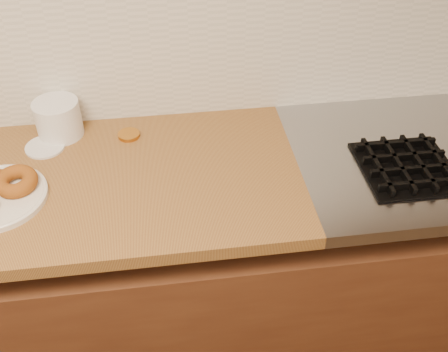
{
  "coord_description": "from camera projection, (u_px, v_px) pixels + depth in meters",
  "views": [
    {
      "loc": [
        0.13,
        0.54,
        1.83
      ],
      "look_at": [
        0.28,
        1.61,
        0.93
      ],
      "focal_mm": 42.0,
      "sensor_mm": 36.0,
      "label": 1
    }
  ],
  "objects": [
    {
      "name": "ring_donut",
      "position": [
        16.0,
        181.0,
        1.38
      ],
      "size": [
        0.11,
        0.12,
        0.05
      ],
      "primitive_type": "torus",
      "rotation": [
        0.1,
        0.0,
        -0.0
      ],
      "color": "#9F5521",
      "rests_on": "donut_plate"
    },
    {
      "name": "backsplash",
      "position": [
        109.0,
        28.0,
        1.49
      ],
      "size": [
        3.6,
        0.02,
        0.6
      ],
      "primitive_type": "cube",
      "color": "beige",
      "rests_on": "wall_back"
    },
    {
      "name": "tub_lid",
      "position": [
        45.0,
        147.0,
        1.55
      ],
      "size": [
        0.12,
        0.12,
        0.01
      ],
      "primitive_type": "cylinder",
      "rotation": [
        0.0,
        0.0,
        -0.05
      ],
      "color": "silver",
      "rests_on": "butcher_block"
    },
    {
      "name": "plastic_tub",
      "position": [
        58.0,
        119.0,
        1.57
      ],
      "size": [
        0.14,
        0.14,
        0.11
      ],
      "primitive_type": "cylinder",
      "rotation": [
        0.0,
        0.0,
        -0.02
      ],
      "color": "white",
      "rests_on": "butcher_block"
    },
    {
      "name": "brass_jar_lid",
      "position": [
        129.0,
        135.0,
        1.59
      ],
      "size": [
        0.08,
        0.08,
        0.01
      ],
      "primitive_type": "cylinder",
      "rotation": [
        0.0,
        0.0,
        0.18
      ],
      "color": "#B57425",
      "rests_on": "butcher_block"
    },
    {
      "name": "base_cabinet",
      "position": [
        140.0,
        290.0,
        1.79
      ],
      "size": [
        3.6,
        0.6,
        0.77
      ],
      "primitive_type": "cube",
      "color": "#5A321A",
      "rests_on": "floor"
    }
  ]
}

